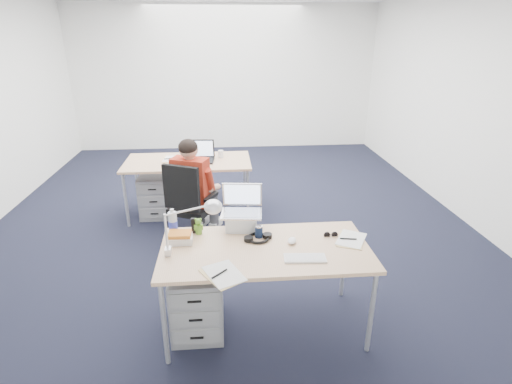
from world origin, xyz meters
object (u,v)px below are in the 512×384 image
water_bottle (173,222)px  desk_near (265,253)px  can_koozie (259,231)px  bear_figurine (198,226)px  sunglasses (331,235)px  wireless_keyboard (305,258)px  computer_mouse (292,241)px  dark_laptop (198,151)px  drawer_pedestal_far (156,195)px  headphones (258,237)px  silver_laptop (241,209)px  desk_lamp (184,227)px  drawer_pedestal_near (198,299)px  far_cup (221,154)px  cordless_phone (194,226)px  office_chair (192,222)px  book_stack (180,237)px  seated_person (196,190)px  desk_far (188,164)px

water_bottle → desk_near: bearing=-20.9°
can_koozie → bear_figurine: bear_figurine is taller
sunglasses → water_bottle: bearing=174.7°
wireless_keyboard → computer_mouse: size_ratio=2.93×
wireless_keyboard → dark_laptop: (-0.88, 2.45, 0.13)m
desk_near → dark_laptop: (-0.62, 2.27, 0.18)m
drawer_pedestal_far → headphones: headphones is taller
silver_laptop → desk_lamp: size_ratio=0.80×
drawer_pedestal_near → can_koozie: size_ratio=5.43×
water_bottle → far_cup: bearing=79.8°
cordless_phone → desk_lamp: (-0.04, -0.33, 0.16)m
office_chair → sunglasses: bearing=-21.7°
computer_mouse → office_chair: bearing=143.4°
desk_lamp → far_cup: desk_lamp is taller
can_koozie → sunglasses: size_ratio=0.87×
office_chair → desk_near: bearing=-39.9°
cordless_phone → can_koozie: bearing=-12.5°
wireless_keyboard → desk_lamp: bearing=174.0°
drawer_pedestal_near → wireless_keyboard: size_ratio=1.80×
book_stack → dark_laptop: bearing=89.0°
can_koozie → cordless_phone: bearing=167.3°
drawer_pedestal_far → cordless_phone: bearing=-72.4°
drawer_pedestal_near → dark_laptop: (-0.08, 2.25, 0.59)m
seated_person → book_stack: (-0.04, -1.44, 0.16)m
office_chair → drawer_pedestal_far: bearing=145.5°
cordless_phone → water_bottle: bearing=-172.7°
drawer_pedestal_near → headphones: size_ratio=2.35×
drawer_pedestal_near → office_chair: bearing=95.3°
drawer_pedestal_far → desk_lamp: desk_lamp is taller
drawer_pedestal_near → desk_lamp: (-0.06, -0.05, 0.68)m
water_bottle → desk_lamp: bearing=-68.1°
office_chair → drawer_pedestal_near: office_chair is taller
wireless_keyboard → computer_mouse: (-0.05, 0.25, 0.01)m
silver_laptop → water_bottle: silver_laptop is taller
desk_near → seated_person: size_ratio=1.31×
drawer_pedestal_near → far_cup: 2.46m
dark_laptop → bear_figurine: bearing=-82.4°
headphones → bear_figurine: 0.50m
desk_near → drawer_pedestal_far: bearing=117.5°
seated_person → bear_figurine: 1.32m
headphones → cordless_phone: size_ratio=1.78×
office_chair → headphones: (0.63, -1.28, 0.47)m
wireless_keyboard → desk_near: bearing=149.3°
can_koozie → sunglasses: 0.58m
desk_far → sunglasses: 2.53m
silver_laptop → sunglasses: size_ratio=3.06×
drawer_pedestal_near → cordless_phone: (-0.02, 0.28, 0.52)m
desk_far → seated_person: seated_person is taller
sunglasses → headphones: bearing=-179.0°
desk_near → office_chair: 1.62m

